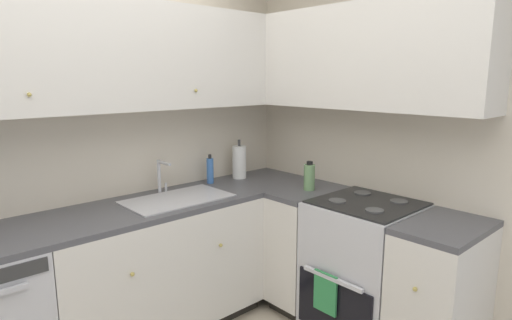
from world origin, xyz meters
TOP-DOWN VIEW (x-y plane):
  - wall_back at (0.00, 1.45)m, footprint 3.56×0.05m
  - wall_right at (1.75, 0.00)m, footprint 0.05×2.94m
  - lower_cabinets_back at (0.43, 1.12)m, footprint 1.40×0.62m
  - countertop_back at (0.43, 1.12)m, footprint 2.60×0.60m
  - lower_cabinets_right at (1.43, 0.12)m, footprint 0.62×1.34m
  - countertop_right at (1.43, 0.12)m, footprint 0.60×1.34m
  - oven_range at (1.45, 0.19)m, footprint 0.68×0.62m
  - upper_cabinets_back at (0.27, 1.26)m, footprint 2.28×0.34m
  - upper_cabinets_right at (1.57, 0.48)m, footprint 0.32×1.89m
  - sink at (0.60, 1.09)m, footprint 0.69×0.40m
  - faucet at (0.60, 1.30)m, footprint 0.07×0.16m
  - soap_bottle at (1.02, 1.30)m, footprint 0.05×0.05m
  - paper_towel_roll at (1.30, 1.28)m, footprint 0.11×0.11m
  - oil_bottle at (1.43, 0.66)m, footprint 0.08×0.08m

SIDE VIEW (x-z plane):
  - lower_cabinets_right at x=1.43m, z-range 0.00..0.87m
  - lower_cabinets_back at x=0.43m, z-range 0.00..0.87m
  - oven_range at x=1.45m, z-range -0.07..0.98m
  - sink at x=0.60m, z-range 0.81..0.91m
  - countertop_back at x=0.43m, z-range 0.86..0.90m
  - countertop_right at x=1.43m, z-range 0.86..0.90m
  - oil_bottle at x=1.43m, z-range 0.89..1.10m
  - soap_bottle at x=1.02m, z-range 0.89..1.11m
  - paper_towel_roll at x=1.30m, z-range 0.87..1.19m
  - faucet at x=0.60m, z-range 0.92..1.15m
  - wall_back at x=0.00m, z-range 0.00..2.56m
  - wall_right at x=1.75m, z-range 0.00..2.56m
  - upper_cabinets_back at x=0.27m, z-range 1.49..2.15m
  - upper_cabinets_right at x=1.57m, z-range 1.49..2.15m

